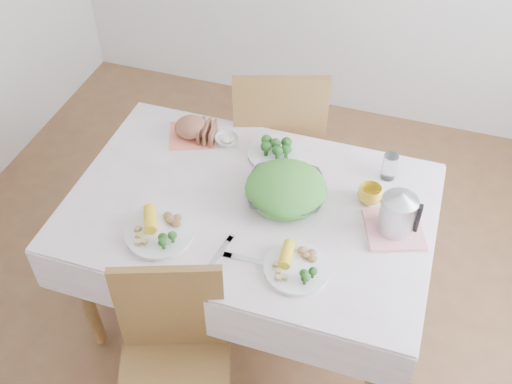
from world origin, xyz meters
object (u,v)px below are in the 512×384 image
(yellow_mug, at_px, (370,194))
(electric_kettle, at_px, (399,210))
(dinner_plate_left, at_px, (160,234))
(chair_far, at_px, (277,144))
(dining_table, at_px, (251,262))
(dinner_plate_right, at_px, (297,268))
(salad_bowl, at_px, (286,193))

(yellow_mug, distance_m, electric_kettle, 0.20)
(dinner_plate_left, bearing_deg, chair_far, 79.42)
(dining_table, bearing_deg, chair_far, 97.18)
(yellow_mug, height_order, electric_kettle, electric_kettle)
(chair_far, relative_size, dinner_plate_right, 4.11)
(electric_kettle, bearing_deg, dinner_plate_right, -140.59)
(chair_far, height_order, salad_bowl, chair_far)
(chair_far, bearing_deg, salad_bowl, 90.81)
(salad_bowl, distance_m, yellow_mug, 0.35)
(chair_far, distance_m, dinner_plate_left, 1.08)
(dinner_plate_left, relative_size, electric_kettle, 1.39)
(electric_kettle, bearing_deg, dining_table, 178.51)
(yellow_mug, xyz_separation_m, electric_kettle, (0.12, -0.13, 0.08))
(chair_far, bearing_deg, dinner_plate_left, 61.60)
(dinner_plate_left, distance_m, yellow_mug, 0.87)
(dining_table, relative_size, chair_far, 1.36)
(dinner_plate_left, bearing_deg, dinner_plate_right, 0.03)
(dinner_plate_left, height_order, yellow_mug, yellow_mug)
(chair_far, relative_size, salad_bowl, 3.25)
(chair_far, height_order, electric_kettle, same)
(salad_bowl, xyz_separation_m, yellow_mug, (0.33, 0.10, 0.00))
(salad_bowl, xyz_separation_m, dinner_plate_right, (0.14, -0.34, -0.03))
(dinner_plate_left, bearing_deg, salad_bowl, 39.43)
(dinner_plate_right, bearing_deg, yellow_mug, 66.56)
(yellow_mug, bearing_deg, electric_kettle, -46.79)
(chair_far, distance_m, yellow_mug, 0.87)
(salad_bowl, height_order, electric_kettle, electric_kettle)
(yellow_mug, bearing_deg, salad_bowl, -163.39)
(salad_bowl, relative_size, yellow_mug, 3.14)
(dinner_plate_left, xyz_separation_m, electric_kettle, (0.87, 0.31, 0.11))
(dining_table, bearing_deg, dinner_plate_left, -136.05)
(chair_far, distance_m, dinner_plate_right, 1.12)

